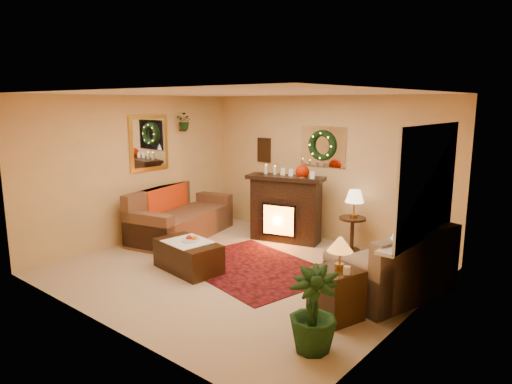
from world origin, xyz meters
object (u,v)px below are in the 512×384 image
Objects in this scene: sofa at (182,214)px; side_table_round at (352,232)px; loveseat at (392,263)px; coffee_table at (188,257)px; fireplace at (286,211)px; end_table_square at (336,296)px.

side_table_round is (2.86, 1.26, -0.10)m from sofa.
coffee_table is at bearing -142.56° from loveseat.
fireplace reaches higher than sofa.
end_table_square is at bearing -66.09° from side_table_round.
sofa is at bearing 149.05° from coffee_table.
coffee_table is at bearing -121.31° from side_table_round.
fireplace reaches higher than side_table_round.
side_table_round is at bearing 10.51° from sofa.
sofa is at bearing -165.12° from loveseat.
side_table_round is (-1.24, 1.28, -0.09)m from loveseat.
fireplace is 1.26m from side_table_round.
side_table_round is at bearing 149.35° from loveseat.
end_table_square is at bearing 8.54° from coffee_table.
sofa is 3.72× the size of side_table_round.
sofa is at bearing -156.22° from side_table_round.
sofa reaches higher than side_table_round.
end_table_square is at bearing -85.85° from loveseat.
side_table_round reaches higher than coffee_table.
loveseat is at bearing 29.86° from coffee_table.
coffee_table is at bearing -179.02° from end_table_square.
sofa is 3.12m from side_table_round.
sofa is 1.76× the size of fireplace.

